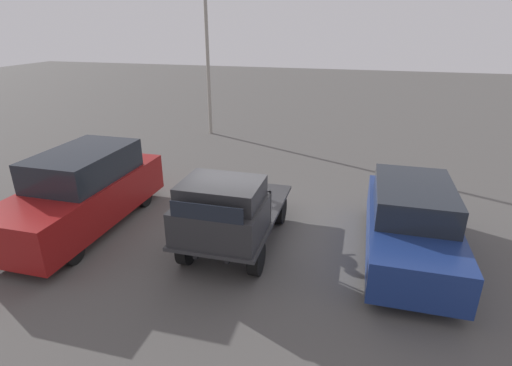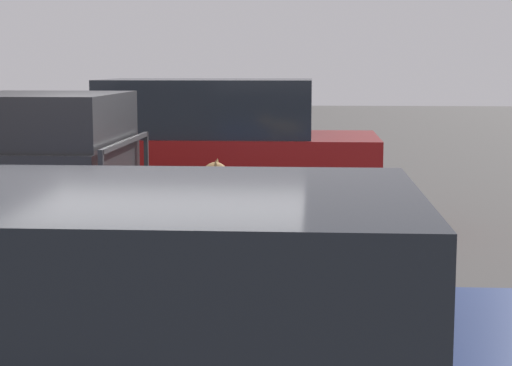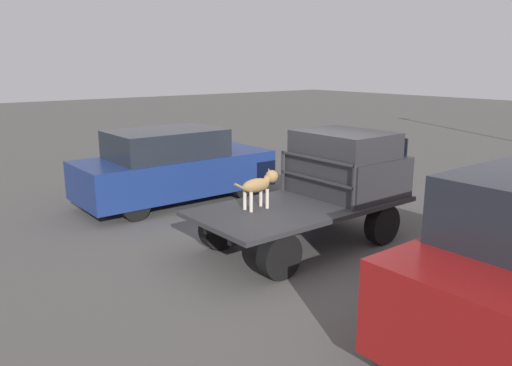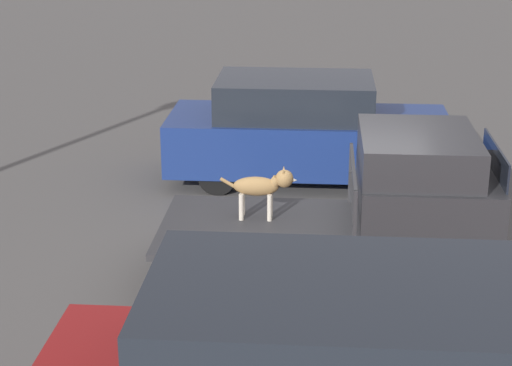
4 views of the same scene
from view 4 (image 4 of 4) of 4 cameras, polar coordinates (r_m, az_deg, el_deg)
ground_plane at (r=10.57m, az=4.52°, el=-6.90°), size 80.00×80.00×0.00m
flatbed_truck at (r=10.33m, az=4.61°, el=-4.02°), size 3.96×1.94×0.79m
truck_cab at (r=10.12m, az=11.06°, el=-0.14°), size 1.55×1.82×1.19m
truck_headboard at (r=10.07m, az=6.46°, el=-0.24°), size 0.04×1.82×0.79m
dog at (r=10.35m, az=0.54°, el=-0.20°), size 0.94×0.23×0.66m
parked_sedan at (r=14.01m, az=3.27°, el=3.53°), size 4.55×1.84×1.72m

